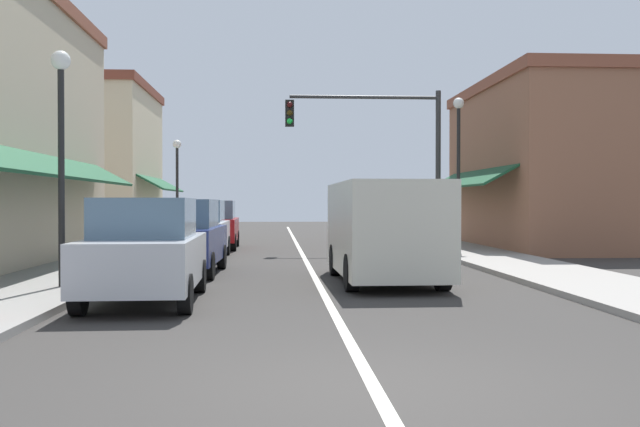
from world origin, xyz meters
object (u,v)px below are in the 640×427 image
object	(u,v)px
traffic_signal_mast_arm	(385,140)
street_lamp_left_near	(61,129)
parked_car_second_left	(182,237)
street_lamp_left_far	(177,172)
parked_car_far_left	(213,225)
parked_car_nearest_left	(146,251)
parked_car_third_left	(197,230)
van_in_lane	(384,228)
street_lamp_right_mid	(458,150)

from	to	relation	value
traffic_signal_mast_arm	street_lamp_left_near	world-z (taller)	traffic_signal_mast_arm
parked_car_second_left	street_lamp_left_far	distance (m)	14.23
parked_car_far_left	street_lamp_left_far	xyz separation A→B (m)	(-1.90, 4.44, 2.11)
parked_car_nearest_left	street_lamp_left_near	size ratio (longest dim) A/B	0.91
parked_car_nearest_left	traffic_signal_mast_arm	xyz separation A→B (m)	(5.98, 12.57, 2.98)
parked_car_third_left	street_lamp_left_far	bearing A→B (deg)	101.33
parked_car_nearest_left	van_in_lane	bearing A→B (deg)	31.81
traffic_signal_mast_arm	street_lamp_right_mid	world-z (taller)	traffic_signal_mast_arm
van_in_lane	street_lamp_left_near	world-z (taller)	street_lamp_left_near
parked_car_third_left	traffic_signal_mast_arm	world-z (taller)	traffic_signal_mast_arm
parked_car_third_left	street_lamp_right_mid	bearing A→B (deg)	9.62
parked_car_far_left	parked_car_third_left	bearing A→B (deg)	-91.87
parked_car_third_left	van_in_lane	distance (m)	8.27
street_lamp_left_far	parked_car_third_left	bearing A→B (deg)	-78.72
parked_car_far_left	street_lamp_left_far	world-z (taller)	street_lamp_left_far
street_lamp_left_near	street_lamp_left_far	bearing A→B (deg)	90.52
parked_car_third_left	street_lamp_left_near	distance (m)	8.70
parked_car_second_left	parked_car_third_left	world-z (taller)	same
traffic_signal_mast_arm	parked_car_far_left	bearing A→B (deg)	163.48
street_lamp_left_near	van_in_lane	bearing A→B (deg)	12.68
traffic_signal_mast_arm	street_lamp_right_mid	bearing A→B (deg)	-32.12
parked_car_nearest_left	street_lamp_left_near	bearing A→B (deg)	139.32
parked_car_third_left	parked_car_second_left	bearing A→B (deg)	-88.04
parked_car_third_left	street_lamp_left_far	distance (m)	9.47
street_lamp_left_near	traffic_signal_mast_arm	bearing A→B (deg)	54.84
parked_car_nearest_left	street_lamp_right_mid	xyz separation A→B (m)	(8.22, 11.16, 2.56)
traffic_signal_mast_arm	street_lamp_left_far	bearing A→B (deg)	141.91
parked_car_nearest_left	street_lamp_right_mid	bearing A→B (deg)	52.41
parked_car_far_left	van_in_lane	distance (m)	12.33
parked_car_far_left	street_lamp_left_near	bearing A→B (deg)	-98.43
parked_car_third_left	parked_car_far_left	size ratio (longest dim) A/B	1.00
traffic_signal_mast_arm	parked_car_second_left	bearing A→B (deg)	-127.85
parked_car_third_left	traffic_signal_mast_arm	distance (m)	7.39
van_in_lane	parked_car_second_left	bearing A→B (deg)	155.80
parked_car_nearest_left	parked_car_second_left	bearing A→B (deg)	88.88
parked_car_nearest_left	street_lamp_left_far	size ratio (longest dim) A/B	0.95
traffic_signal_mast_arm	street_lamp_right_mid	size ratio (longest dim) A/B	1.09
parked_car_nearest_left	parked_car_far_left	bearing A→B (deg)	89.09
street_lamp_right_mid	street_lamp_left_far	xyz separation A→B (m)	(-10.20, 7.64, -0.45)
parked_car_third_left	van_in_lane	world-z (taller)	van_in_lane
van_in_lane	street_lamp_left_near	size ratio (longest dim) A/B	1.15
street_lamp_left_near	street_lamp_right_mid	xyz separation A→B (m)	(10.04, 9.66, 0.36)
parked_car_second_left	van_in_lane	size ratio (longest dim) A/B	0.80
parked_car_far_left	van_in_lane	size ratio (longest dim) A/B	0.79
street_lamp_left_near	parked_car_second_left	bearing A→B (deg)	61.73
street_lamp_left_near	parked_car_third_left	bearing A→B (deg)	78.70
parked_car_second_left	traffic_signal_mast_arm	bearing A→B (deg)	53.68
parked_car_nearest_left	van_in_lane	size ratio (longest dim) A/B	0.79
street_lamp_right_mid	traffic_signal_mast_arm	bearing A→B (deg)	147.88
traffic_signal_mast_arm	street_lamp_left_far	distance (m)	10.15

